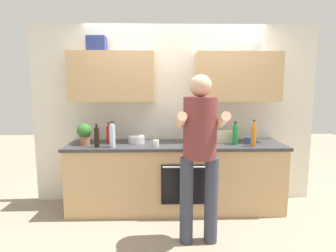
# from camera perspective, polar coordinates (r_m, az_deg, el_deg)

# --- Properties ---
(ground_plane) EXTENTS (12.00, 12.00, 0.00)m
(ground_plane) POSITION_cam_1_polar(r_m,az_deg,el_deg) (3.82, 1.61, -17.13)
(ground_plane) COLOR gray
(back_wall_unit) EXTENTS (4.00, 0.38, 2.50)m
(back_wall_unit) POSITION_cam_1_polar(r_m,az_deg,el_deg) (3.74, 1.48, 5.99)
(back_wall_unit) COLOR silver
(back_wall_unit) RESTS_ON ground
(counter) EXTENTS (2.84, 0.67, 0.90)m
(counter) POSITION_cam_1_polar(r_m,az_deg,el_deg) (3.65, 1.64, -10.70)
(counter) COLOR tan
(counter) RESTS_ON ground
(person_standing) EXTENTS (0.49, 0.45, 1.76)m
(person_standing) POSITION_cam_1_polar(r_m,az_deg,el_deg) (2.73, 6.79, -4.24)
(person_standing) COLOR #383D4C
(person_standing) RESTS_ON ground
(bottle_water) EXTENTS (0.07, 0.07, 0.32)m
(bottle_water) POSITION_cam_1_polar(r_m,az_deg,el_deg) (3.37, -11.80, -2.03)
(bottle_water) COLOR silver
(bottle_water) RESTS_ON counter
(bottle_oil) EXTENTS (0.06, 0.06, 0.24)m
(bottle_oil) POSITION_cam_1_polar(r_m,az_deg,el_deg) (3.54, 5.29, -2.10)
(bottle_oil) COLOR olive
(bottle_oil) RESTS_ON counter
(bottle_hotsauce) EXTENTS (0.06, 0.06, 0.28)m
(bottle_hotsauce) POSITION_cam_1_polar(r_m,az_deg,el_deg) (3.64, -12.54, -1.76)
(bottle_hotsauce) COLOR red
(bottle_hotsauce) RESTS_ON counter
(bottle_soda) EXTENTS (0.07, 0.07, 0.30)m
(bottle_soda) POSITION_cam_1_polar(r_m,az_deg,el_deg) (3.56, 14.12, -1.81)
(bottle_soda) COLOR #198C33
(bottle_soda) RESTS_ON counter
(bottle_juice) EXTENTS (0.06, 0.06, 0.33)m
(bottle_juice) POSITION_cam_1_polar(r_m,az_deg,el_deg) (3.53, 17.79, -1.87)
(bottle_juice) COLOR orange
(bottle_juice) RESTS_ON counter
(bottle_soy) EXTENTS (0.06, 0.06, 0.29)m
(bottle_soy) POSITION_cam_1_polar(r_m,az_deg,el_deg) (3.42, -14.96, -2.29)
(bottle_soy) COLOR black
(bottle_soy) RESTS_ON counter
(bottle_syrup) EXTENTS (0.07, 0.07, 0.29)m
(bottle_syrup) POSITION_cam_1_polar(r_m,az_deg,el_deg) (3.34, 4.99, -2.33)
(bottle_syrup) COLOR #8C4C14
(bottle_syrup) RESTS_ON counter
(cup_coffee) EXTENTS (0.08, 0.08, 0.08)m
(cup_coffee) POSITION_cam_1_polar(r_m,az_deg,el_deg) (3.35, -2.59, -3.73)
(cup_coffee) COLOR white
(cup_coffee) RESTS_ON counter
(cup_tea) EXTENTS (0.08, 0.08, 0.09)m
(cup_tea) POSITION_cam_1_polar(r_m,az_deg,el_deg) (3.67, 16.77, -2.95)
(cup_tea) COLOR #33598C
(cup_tea) RESTS_ON counter
(mixing_bowl) EXTENTS (0.22, 0.22, 0.10)m
(mixing_bowl) POSITION_cam_1_polar(r_m,az_deg,el_deg) (3.59, -6.75, -2.87)
(mixing_bowl) COLOR silver
(mixing_bowl) RESTS_ON counter
(knife_block) EXTENTS (0.10, 0.14, 0.27)m
(knife_block) POSITION_cam_1_polar(r_m,az_deg,el_deg) (3.62, 7.51, -1.90)
(knife_block) COLOR brown
(knife_block) RESTS_ON counter
(potted_herb) EXTENTS (0.19, 0.19, 0.28)m
(potted_herb) POSITION_cam_1_polar(r_m,az_deg,el_deg) (3.59, -17.41, -1.39)
(potted_herb) COLOR #9E6647
(potted_herb) RESTS_ON counter
(grocery_bag_rice) EXTENTS (0.26, 0.20, 0.15)m
(grocery_bag_rice) POSITION_cam_1_polar(r_m,az_deg,el_deg) (3.71, 11.65, -2.19)
(grocery_bag_rice) COLOR beige
(grocery_bag_rice) RESTS_ON counter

